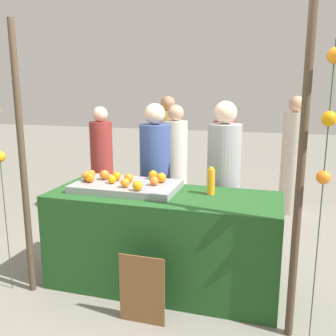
{
  "coord_description": "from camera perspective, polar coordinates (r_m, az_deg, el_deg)",
  "views": [
    {
      "loc": [
        0.93,
        -3.01,
        1.77
      ],
      "look_at": [
        0.0,
        0.15,
        1.06
      ],
      "focal_mm": 40.38,
      "sensor_mm": 36.0,
      "label": 1
    }
  ],
  "objects": [
    {
      "name": "ground_plane",
      "position": [
        3.62,
        -0.7,
        -17.09
      ],
      "size": [
        24.0,
        24.0,
        0.0
      ],
      "primitive_type": "plane",
      "color": "gray"
    },
    {
      "name": "stall_counter",
      "position": [
        3.43,
        -0.72,
        -10.84
      ],
      "size": [
        2.01,
        0.76,
        0.86
      ],
      "primitive_type": "cube",
      "color": "#1E4C1E",
      "rests_on": "ground_plane"
    },
    {
      "name": "orange_tray",
      "position": [
        3.44,
        -6.29,
        -2.75
      ],
      "size": [
        0.93,
        0.54,
        0.06
      ],
      "primitive_type": "cube",
      "color": "gray",
      "rests_on": "stall_counter"
    },
    {
      "name": "orange_0",
      "position": [
        3.28,
        -6.49,
        -2.24
      ],
      "size": [
        0.08,
        0.08,
        0.08
      ],
      "primitive_type": "sphere",
      "color": "orange",
      "rests_on": "orange_tray"
    },
    {
      "name": "orange_1",
      "position": [
        3.68,
        -11.48,
        -0.86
      ],
      "size": [
        0.07,
        0.07,
        0.07
      ],
      "primitive_type": "sphere",
      "color": "orange",
      "rests_on": "orange_tray"
    },
    {
      "name": "orange_2",
      "position": [
        3.52,
        -7.78,
        -1.22
      ],
      "size": [
        0.08,
        0.08,
        0.08
      ],
      "primitive_type": "sphere",
      "color": "orange",
      "rests_on": "orange_tray"
    },
    {
      "name": "orange_3",
      "position": [
        3.49,
        -11.73,
        -1.45
      ],
      "size": [
        0.09,
        0.09,
        0.09
      ],
      "primitive_type": "sphere",
      "color": "orange",
      "rests_on": "orange_tray"
    },
    {
      "name": "orange_4",
      "position": [
        3.42,
        -1.02,
        -1.47
      ],
      "size": [
        0.09,
        0.09,
        0.09
      ],
      "primitive_type": "sphere",
      "color": "orange",
      "rests_on": "orange_tray"
    },
    {
      "name": "orange_5",
      "position": [
        3.56,
        -12.17,
        -1.2
      ],
      "size": [
        0.09,
        0.09,
        0.09
      ],
      "primitive_type": "sphere",
      "color": "orange",
      "rests_on": "orange_tray"
    },
    {
      "name": "orange_6",
      "position": [
        3.55,
        -2.27,
        -1.01
      ],
      "size": [
        0.08,
        0.08,
        0.08
      ],
      "primitive_type": "sphere",
      "color": "orange",
      "rests_on": "orange_tray"
    },
    {
      "name": "orange_7",
      "position": [
        3.43,
        -8.46,
        -1.7
      ],
      "size": [
        0.07,
        0.07,
        0.07
      ],
      "primitive_type": "sphere",
      "color": "orange",
      "rests_on": "orange_tray"
    },
    {
      "name": "orange_8",
      "position": [
        3.57,
        -9.55,
        -1.03
      ],
      "size": [
        0.09,
        0.09,
        0.09
      ],
      "primitive_type": "sphere",
      "color": "orange",
      "rests_on": "orange_tray"
    },
    {
      "name": "orange_9",
      "position": [
        3.16,
        -4.61,
        -2.67
      ],
      "size": [
        0.09,
        0.09,
        0.09
      ],
      "primitive_type": "sphere",
      "color": "orange",
      "rests_on": "orange_tray"
    },
    {
      "name": "orange_10",
      "position": [
        3.32,
        -2.11,
        -1.97
      ],
      "size": [
        0.08,
        0.08,
        0.08
      ],
      "primitive_type": "sphere",
      "color": "orange",
      "rests_on": "orange_tray"
    },
    {
      "name": "orange_11",
      "position": [
        3.43,
        -5.95,
        -1.53
      ],
      "size": [
        0.09,
        0.09,
        0.09
      ],
      "primitive_type": "sphere",
      "color": "orange",
      "rests_on": "orange_tray"
    },
    {
      "name": "juice_bottle",
      "position": [
        3.26,
        6.51,
        -2.05
      ],
      "size": [
        0.07,
        0.07,
        0.24
      ],
      "color": "orange",
      "rests_on": "stall_counter"
    },
    {
      "name": "chalkboard_sign",
      "position": [
        2.99,
        -3.91,
        -17.94
      ],
      "size": [
        0.36,
        0.03,
        0.56
      ],
      "color": "brown",
      "rests_on": "ground_plane"
    },
    {
      "name": "vendor_left",
      "position": [
        4.02,
        -1.93,
        -2.52
      ],
      "size": [
        0.32,
        0.32,
        1.6
      ],
      "color": "#384C8C",
      "rests_on": "ground_plane"
    },
    {
      "name": "vendor_right",
      "position": [
        3.81,
        8.31,
        -3.23
      ],
      "size": [
        0.33,
        0.33,
        1.64
      ],
      "color": "#99999E",
      "rests_on": "ground_plane"
    },
    {
      "name": "crowd_person_0",
      "position": [
        5.92,
        -0.02,
        2.39
      ],
      "size": [
        0.33,
        0.33,
        1.62
      ],
      "color": "tan",
      "rests_on": "ground_plane"
    },
    {
      "name": "crowd_person_1",
      "position": [
        4.99,
        1.14,
        0.06
      ],
      "size": [
        0.31,
        0.31,
        1.54
      ],
      "color": "beige",
      "rests_on": "ground_plane"
    },
    {
      "name": "crowd_person_2",
      "position": [
        5.56,
        18.37,
        1.2
      ],
      "size": [
        0.33,
        0.33,
        1.64
      ],
      "color": "beige",
      "rests_on": "ground_plane"
    },
    {
      "name": "crowd_person_3",
      "position": [
        5.13,
        8.39,
        0.21
      ],
      "size": [
        0.31,
        0.31,
        1.53
      ],
      "color": "maroon",
      "rests_on": "ground_plane"
    },
    {
      "name": "crowd_person_4",
      "position": [
        5.24,
        -9.93,
        0.3
      ],
      "size": [
        0.3,
        0.3,
        1.51
      ],
      "color": "maroon",
      "rests_on": "ground_plane"
    },
    {
      "name": "canopy_post_left",
      "position": [
        3.34,
        -21.07,
        0.57
      ],
      "size": [
        0.06,
        0.06,
        2.29
      ],
      "primitive_type": "cylinder",
      "color": "#473828",
      "rests_on": "ground_plane"
    },
    {
      "name": "canopy_post_right",
      "position": [
        2.67,
        19.28,
        -2.08
      ],
      "size": [
        0.06,
        0.06,
        2.29
      ],
      "primitive_type": "cylinder",
      "color": "#473828",
      "rests_on": "ground_plane"
    },
    {
      "name": "garland_strand_right",
      "position": [
        2.56,
        23.15,
        6.89
      ],
      "size": [
        0.1,
        0.11,
        2.05
      ],
      "color": "#2D4C23",
      "rests_on": "ground_plane"
    }
  ]
}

